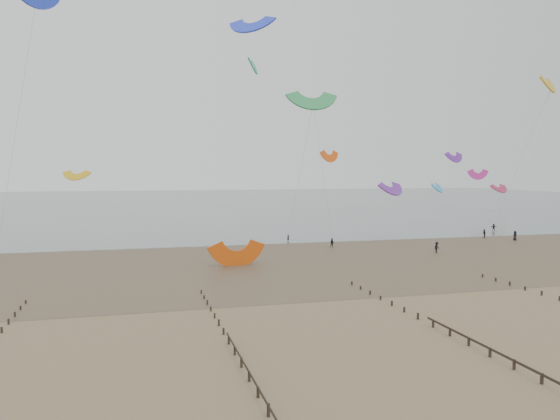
{
  "coord_description": "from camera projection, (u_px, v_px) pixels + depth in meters",
  "views": [
    {
      "loc": [
        -20.94,
        -48.1,
        13.59
      ],
      "look_at": [
        -0.65,
        28.0,
        8.0
      ],
      "focal_mm": 35.0,
      "sensor_mm": 36.0,
      "label": 1
    }
  ],
  "objects": [
    {
      "name": "kites_airborne",
      "position": [
        173.0,
        144.0,
        126.93
      ],
      "size": [
        241.04,
        106.84,
        37.89
      ],
      "color": "gold",
      "rests_on": "ground"
    },
    {
      "name": "groynes",
      "position": [
        536.0,
        374.0,
        35.33
      ],
      "size": [
        72.16,
        50.16,
        1.0
      ],
      "color": "black",
      "rests_on": "ground"
    },
    {
      "name": "sea_and_shore",
      "position": [
        248.0,
        259.0,
        84.81
      ],
      "size": [
        500.0,
        665.0,
        0.03
      ],
      "color": "#475654",
      "rests_on": "ground"
    },
    {
      "name": "grounded_kite",
      "position": [
        237.0,
        266.0,
        78.76
      ],
      "size": [
        8.43,
        7.22,
        4.03
      ],
      "primitive_type": null,
      "rotation": [
        1.54,
        0.0,
        0.23
      ],
      "color": "#DE510E",
      "rests_on": "ground"
    },
    {
      "name": "ground",
      "position": [
        361.0,
        312.0,
        52.7
      ],
      "size": [
        500.0,
        500.0,
        0.0
      ],
      "primitive_type": "plane",
      "color": "brown",
      "rests_on": "ground"
    },
    {
      "name": "kitesurfers",
      "position": [
        445.0,
        237.0,
        105.62
      ],
      "size": [
        52.38,
        28.28,
        1.89
      ],
      "color": "black",
      "rests_on": "ground"
    }
  ]
}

